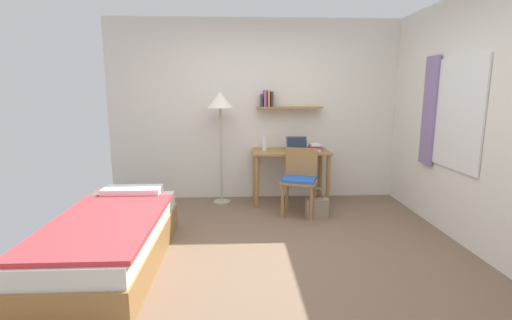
# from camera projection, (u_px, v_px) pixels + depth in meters

# --- Properties ---
(ground_plane) EXTENTS (5.28, 5.28, 0.00)m
(ground_plane) POSITION_uv_depth(u_px,v_px,m) (272.00, 253.00, 3.70)
(ground_plane) COLOR brown
(wall_back) EXTENTS (4.40, 0.27, 2.60)m
(wall_back) POSITION_uv_depth(u_px,v_px,m) (261.00, 111.00, 5.45)
(wall_back) COLOR silver
(wall_back) RESTS_ON ground_plane
(wall_right) EXTENTS (0.10, 4.40, 2.60)m
(wall_right) POSITION_uv_depth(u_px,v_px,m) (482.00, 121.00, 3.59)
(wall_right) COLOR silver
(wall_right) RESTS_ON ground_plane
(bed) EXTENTS (0.91, 1.98, 0.54)m
(bed) POSITION_uv_depth(u_px,v_px,m) (111.00, 240.00, 3.42)
(bed) COLOR #9E703D
(bed) RESTS_ON ground_plane
(desk) EXTENTS (1.08, 0.58, 0.76)m
(desk) POSITION_uv_depth(u_px,v_px,m) (290.00, 160.00, 5.27)
(desk) COLOR #9E703D
(desk) RESTS_ON ground_plane
(desk_chair) EXTENTS (0.53, 0.50, 0.86)m
(desk_chair) POSITION_uv_depth(u_px,v_px,m) (300.00, 177.00, 4.79)
(desk_chair) COLOR #9E703D
(desk_chair) RESTS_ON ground_plane
(standing_lamp) EXTENTS (0.37, 0.37, 1.58)m
(standing_lamp) POSITION_uv_depth(u_px,v_px,m) (220.00, 107.00, 5.11)
(standing_lamp) COLOR #B2A893
(standing_lamp) RESTS_ON ground_plane
(laptop) EXTENTS (0.30, 0.21, 0.19)m
(laptop) POSITION_uv_depth(u_px,v_px,m) (297.00, 147.00, 5.23)
(laptop) COLOR #2D2D33
(laptop) RESTS_ON desk
(water_bottle) EXTENTS (0.07, 0.07, 0.21)m
(water_bottle) POSITION_uv_depth(u_px,v_px,m) (265.00, 143.00, 5.21)
(water_bottle) COLOR silver
(water_bottle) RESTS_ON desk
(book_stack) EXTENTS (0.20, 0.23, 0.10)m
(book_stack) POSITION_uv_depth(u_px,v_px,m) (315.00, 147.00, 5.24)
(book_stack) COLOR silver
(book_stack) RESTS_ON desk
(handbag) EXTENTS (0.28, 0.13, 0.40)m
(handbag) POSITION_uv_depth(u_px,v_px,m) (317.00, 208.00, 4.69)
(handbag) COLOR gray
(handbag) RESTS_ON ground_plane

